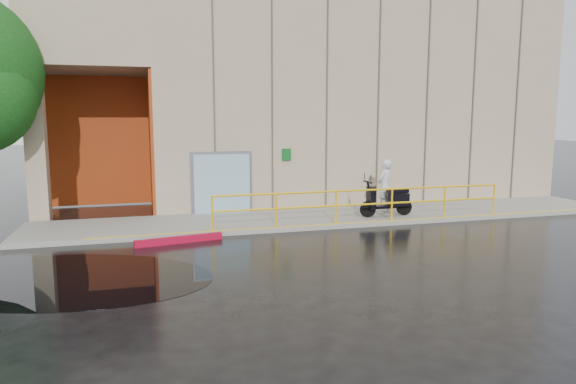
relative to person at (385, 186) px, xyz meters
name	(u,v)px	position (x,y,z in m)	size (l,w,h in m)	color
ground	(252,264)	(-5.54, -4.38, -1.07)	(120.00, 120.00, 0.00)	black
sidewalk	(341,216)	(-1.54, 0.12, -0.99)	(20.00, 3.00, 0.15)	gray
building	(312,100)	(-0.44, 6.61, 3.14)	(20.00, 10.17, 8.00)	tan
guardrail	(364,205)	(-1.29, -1.23, -0.39)	(9.56, 0.06, 1.03)	yellow
person	(385,186)	(0.00, 0.00, 0.00)	(0.67, 0.44, 1.83)	silver
scooter	(387,192)	(-0.19, -0.59, -0.09)	(1.87, 0.62, 1.44)	black
red_curb	(179,240)	(-7.04, -1.88, -0.98)	(2.40, 0.18, 0.18)	#A10723
puddle	(64,279)	(-9.62, -4.40, -1.06)	(6.35, 3.91, 0.01)	black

